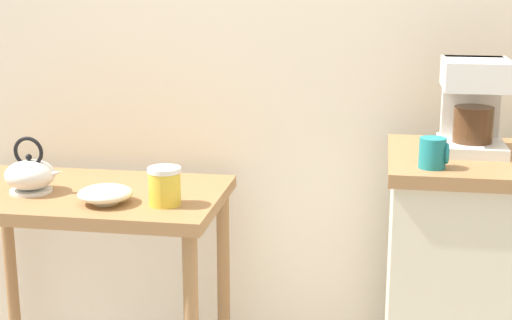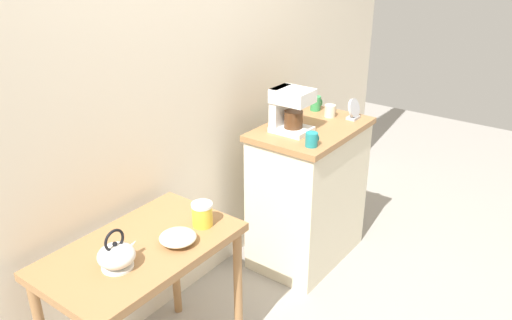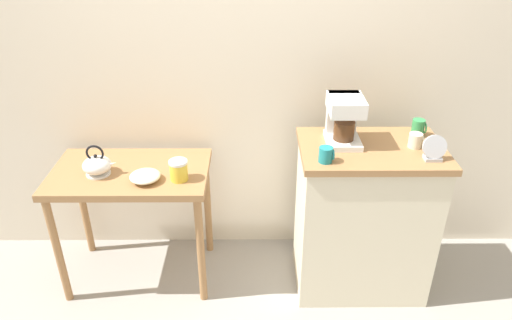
{
  "view_description": "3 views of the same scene",
  "coord_description": "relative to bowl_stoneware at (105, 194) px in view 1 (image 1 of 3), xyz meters",
  "views": [
    {
      "loc": [
        0.26,
        -2.12,
        1.41
      ],
      "look_at": [
        -0.1,
        0.02,
        0.88
      ],
      "focal_mm": 53.04,
      "sensor_mm": 36.0,
      "label": 1
    },
    {
      "loc": [
        -1.87,
        -1.47,
        2.01
      ],
      "look_at": [
        0.02,
        -0.07,
        0.95
      ],
      "focal_mm": 35.8,
      "sensor_mm": 36.0,
      "label": 2
    },
    {
      "loc": [
        0.04,
        -2.23,
        2.06
      ],
      "look_at": [
        0.05,
        -0.07,
        0.88
      ],
      "focal_mm": 33.17,
      "sensor_mm": 36.0,
      "label": 3
    }
  ],
  "objects": [
    {
      "name": "wooden_table",
      "position": [
        -0.11,
        0.12,
        -0.13
      ],
      "size": [
        0.87,
        0.53,
        0.75
      ],
      "color": "#9E7044",
      "rests_on": "ground_plane"
    },
    {
      "name": "bowl_stoneware",
      "position": [
        0.0,
        0.0,
        0.0
      ],
      "size": [
        0.16,
        0.16,
        0.05
      ],
      "color": "beige",
      "rests_on": "wooden_table"
    },
    {
      "name": "coffee_maker",
      "position": [
        1.06,
        0.12,
        0.29
      ],
      "size": [
        0.18,
        0.22,
        0.26
      ],
      "color": "white",
      "rests_on": "kitchen_counter"
    },
    {
      "name": "mug_dark_teal",
      "position": [
        0.94,
        -0.11,
        0.19
      ],
      "size": [
        0.08,
        0.07,
        0.08
      ],
      "color": "teal",
      "rests_on": "kitchen_counter"
    },
    {
      "name": "canister_enamel",
      "position": [
        0.18,
        0.02,
        0.03
      ],
      "size": [
        0.1,
        0.1,
        0.11
      ],
      "color": "gold",
      "rests_on": "wooden_table"
    },
    {
      "name": "teakettle",
      "position": [
        -0.27,
        0.08,
        0.03
      ],
      "size": [
        0.19,
        0.15,
        0.18
      ],
      "color": "white",
      "rests_on": "wooden_table"
    }
  ]
}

